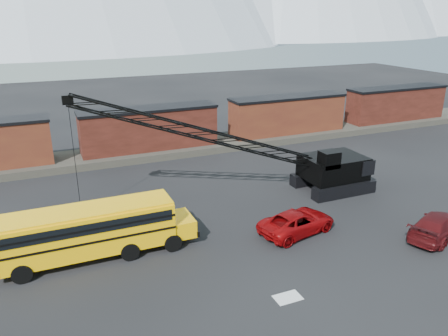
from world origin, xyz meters
The scene contains 10 objects.
ground centered at (0.00, 0.00, 0.00)m, with size 160.00×160.00×0.00m, color black.
gravel_berm centered at (0.00, 22.00, 0.35)m, with size 120.00×5.00×0.70m, color #48443B.
boxcar_mid centered at (0.00, 22.00, 2.76)m, with size 13.70×3.10×4.17m.
boxcar_east_near centered at (16.00, 22.00, 2.76)m, with size 13.70×3.10×4.17m.
boxcar_east_far centered at (32.00, 22.00, 2.76)m, with size 13.70×3.10×4.17m.
snow_patch centered at (0.50, -4.00, 0.01)m, with size 1.40×0.90×0.02m, color silver.
school_bus centered at (-7.97, 3.94, 1.79)m, with size 11.65×2.65×3.19m.
red_pickup centered at (4.70, 1.84, 0.75)m, with size 2.50×5.43×1.51m, color #890608.
maroon_suv centered at (12.66, -2.24, 0.79)m, with size 2.20×5.41×1.57m, color #480C0F.
crawler_crane centered at (1.71, 8.55, 5.10)m, with size 22.80×5.31×8.90m.
Camera 1 is at (-9.89, -19.91, 13.76)m, focal length 35.00 mm.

